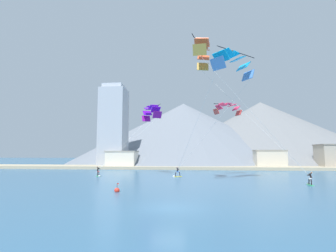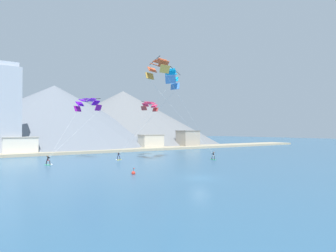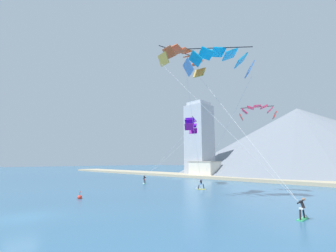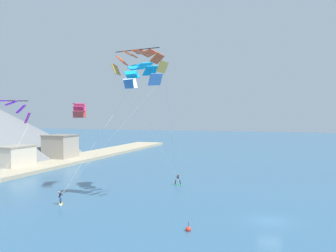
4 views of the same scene
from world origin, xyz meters
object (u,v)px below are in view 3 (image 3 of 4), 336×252
Objects in this scene: parafoil_kite_near_trail at (184,58)px; parafoil_kite_mid_center at (191,124)px; race_marker_buoy at (80,197)px; parafoil_kite_near_lead at (218,60)px; kitesurfer_mid_center at (144,181)px; kitesurfer_near_lead at (200,186)px; kitesurfer_near_trail at (303,212)px; parafoil_kite_distant_high_outer at (257,111)px.

parafoil_kite_near_trail reaches higher than parafoil_kite_mid_center.
parafoil_kite_near_lead is at bearing 38.19° from race_marker_buoy.
race_marker_buoy is at bearing -141.81° from parafoil_kite_near_lead.
kitesurfer_mid_center is at bearing -147.99° from parafoil_kite_mid_center.
kitesurfer_near_lead is 20.16m from kitesurfer_near_trail.
parafoil_kite_near_lead reaches higher than parafoil_kite_mid_center.
kitesurfer_mid_center is at bearing 155.50° from parafoil_kite_near_trail.
race_marker_buoy is (-4.90, -18.09, -0.39)m from kitesurfer_near_lead.
kitesurfer_near_lead is at bearing 150.58° from kitesurfer_near_trail.
parafoil_kite_mid_center is at bearing 147.91° from kitesurfer_near_trail.
kitesurfer_near_lead is 1.01× the size of kitesurfer_near_trail.
parafoil_kite_near_trail reaches higher than race_marker_buoy.
kitesurfer_near_lead is at bearing 116.28° from parafoil_kite_near_trail.
race_marker_buoy is (0.29, -22.45, -11.92)m from parafoil_kite_mid_center.
parafoil_kite_near_lead is at bearing -16.28° from kitesurfer_mid_center.
parafoil_kite_near_lead is at bearing 20.85° from parafoil_kite_near_trail.
kitesurfer_near_lead is 0.10× the size of parafoil_kite_near_lead.
parafoil_kite_distant_high_outer is at bearing 9.08° from kitesurfer_mid_center.
parafoil_kite_near_trail reaches higher than kitesurfer_mid_center.
parafoil_kite_near_lead is at bearing -39.88° from parafoil_kite_mid_center.
parafoil_kite_near_lead is (-8.77, 2.58, 16.74)m from kitesurfer_near_trail.
race_marker_buoy is at bearing -135.69° from parafoil_kite_near_trail.
kitesurfer_mid_center is 26.56m from parafoil_kite_near_trail.
kitesurfer_mid_center is 0.10× the size of parafoil_kite_near_trail.
kitesurfer_near_trail is 19.07m from parafoil_kite_near_lead.
kitesurfer_mid_center is 25.72m from parafoil_kite_distant_high_outer.
race_marker_buoy is at bearing -63.60° from kitesurfer_mid_center.
kitesurfer_near_trail is at bearing 20.03° from race_marker_buoy.
parafoil_kite_distant_high_outer is (22.61, 3.61, 11.72)m from kitesurfer_mid_center.
parafoil_kite_near_lead is (8.79, -7.32, 16.73)m from kitesurfer_near_lead.
parafoil_kite_distant_high_outer is at bearing 123.55° from kitesurfer_near_trail.
parafoil_kite_mid_center reaches higher than parafoil_kite_distant_high_outer.
parafoil_kite_near_lead is at bearing -39.78° from kitesurfer_near_lead.
kitesurfer_mid_center is at bearing 163.68° from kitesurfer_near_trail.
kitesurfer_mid_center is at bearing 116.40° from race_marker_buoy.
race_marker_buoy is at bearing -123.91° from parafoil_kite_distant_high_outer.
kitesurfer_near_lead is at bearing 140.22° from parafoil_kite_near_lead.
kitesurfer_near_trail is 32.34m from kitesurfer_mid_center.
race_marker_buoy is (-22.46, -8.19, -0.38)m from kitesurfer_near_trail.
parafoil_kite_distant_high_outer is (-8.42, 12.70, 11.75)m from kitesurfer_near_trail.
parafoil_kite_near_lead is at bearing 163.59° from kitesurfer_near_trail.
kitesurfer_near_trail is at bearing -56.45° from parafoil_kite_distant_high_outer.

